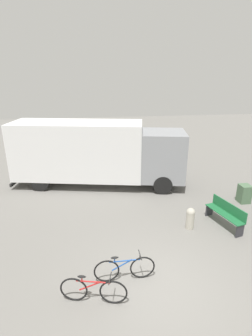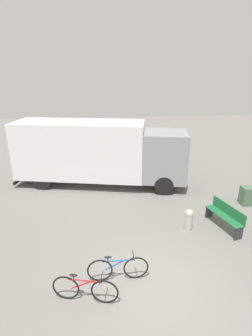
# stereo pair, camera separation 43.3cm
# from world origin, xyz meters

# --- Properties ---
(ground_plane) EXTENTS (60.00, 60.00, 0.00)m
(ground_plane) POSITION_xyz_m (0.00, 0.00, 0.00)
(ground_plane) COLOR slate
(delivery_truck) EXTENTS (8.99, 3.87, 3.31)m
(delivery_truck) POSITION_xyz_m (-1.37, 7.37, 1.82)
(delivery_truck) COLOR white
(delivery_truck) RESTS_ON ground
(park_bench) EXTENTS (0.82, 1.81, 0.93)m
(park_bench) POSITION_xyz_m (3.39, 2.63, 0.53)
(park_bench) COLOR #1E6638
(park_bench) RESTS_ON ground
(bicycle_near) EXTENTS (1.71, 0.54, 0.82)m
(bicycle_near) POSITION_xyz_m (-1.77, -0.32, 0.38)
(bicycle_near) COLOR black
(bicycle_near) RESTS_ON ground
(bicycle_middle) EXTENTS (1.75, 0.44, 0.82)m
(bicycle_middle) POSITION_xyz_m (-0.87, 0.34, 0.38)
(bicycle_middle) COLOR black
(bicycle_middle) RESTS_ON ground
(bollard_near_bench) EXTENTS (0.33, 0.33, 0.85)m
(bollard_near_bench) POSITION_xyz_m (1.96, 2.62, 0.46)
(bollard_near_bench) COLOR #B2AD9E
(bollard_near_bench) RESTS_ON ground
(utility_box) EXTENTS (0.47, 0.51, 0.84)m
(utility_box) POSITION_xyz_m (5.20, 4.34, 0.42)
(utility_box) COLOR #4C6B4C
(utility_box) RESTS_ON ground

